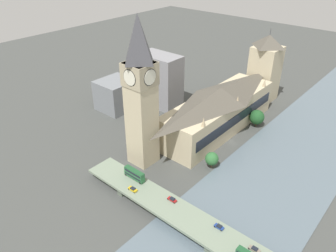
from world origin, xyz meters
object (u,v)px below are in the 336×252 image
at_px(road_bridge, 216,237).
at_px(double_decker_bus_lead, 134,174).
at_px(clock_tower, 141,92).
at_px(parliament_hall, 219,109).
at_px(car_northbound_tail, 172,199).
at_px(car_southbound_mid, 219,227).
at_px(victoria_tower, 265,68).
at_px(car_northbound_mid, 133,189).
at_px(car_northbound_lead, 254,249).

height_order(road_bridge, double_decker_bus_lead, double_decker_bus_lead).
relative_size(clock_tower, road_bridge, 0.55).
distance_m(parliament_hall, car_northbound_tail, 75.03).
bearing_deg(double_decker_bus_lead, parliament_hall, -89.61).
bearing_deg(car_southbound_mid, car_northbound_tail, 0.56).
distance_m(victoria_tower, double_decker_bus_lead, 128.27).
bearing_deg(double_decker_bus_lead, car_northbound_mid, 129.80).
relative_size(road_bridge, car_northbound_lead, 32.70).
height_order(double_decker_bus_lead, car_southbound_mid, double_decker_bus_lead).
distance_m(car_northbound_lead, car_southbound_mid, 15.31).
relative_size(double_decker_bus_lead, car_northbound_lead, 2.67).
bearing_deg(parliament_hall, car_northbound_mid, 94.20).
bearing_deg(car_southbound_mid, double_decker_bus_lead, 0.44).
bearing_deg(car_northbound_lead, car_northbound_tail, -0.59).
bearing_deg(car_northbound_mid, parliament_hall, -85.80).
relative_size(double_decker_bus_lead, car_northbound_mid, 2.57).
height_order(road_bridge, car_northbound_tail, car_northbound_tail).
bearing_deg(victoria_tower, car_northbound_lead, 115.84).
bearing_deg(victoria_tower, double_decker_bus_lead, 90.24).
xyz_separation_m(car_northbound_mid, car_southbound_mid, (-40.78, -6.60, -0.05)).
relative_size(victoria_tower, car_northbound_tail, 11.85).
bearing_deg(car_northbound_tail, victoria_tower, -79.69).
bearing_deg(double_decker_bus_lead, car_northbound_lead, 179.75).
height_order(clock_tower, car_northbound_lead, clock_tower).
bearing_deg(car_northbound_mid, road_bridge, -175.83).
distance_m(parliament_hall, car_southbound_mid, 84.98).
bearing_deg(car_northbound_mid, car_southbound_mid, -170.81).
relative_size(car_northbound_mid, car_northbound_tail, 1.03).
relative_size(car_northbound_lead, car_northbound_tail, 1.00).
height_order(parliament_hall, car_southbound_mid, parliament_hall).
bearing_deg(car_southbound_mid, road_bridge, 109.48).
relative_size(car_northbound_lead, car_northbound_mid, 0.96).
xyz_separation_m(victoria_tower, road_bridge, (-47.77, 130.52, -19.10)).
bearing_deg(car_northbound_tail, clock_tower, -27.11).
xyz_separation_m(clock_tower, victoria_tower, (-11.16, -109.65, -16.41)).
height_order(parliament_hall, car_northbound_tail, parliament_hall).
xyz_separation_m(victoria_tower, car_northbound_mid, (-5.74, 133.58, -17.44)).
height_order(parliament_hall, victoria_tower, victoria_tower).
height_order(car_northbound_lead, car_northbound_mid, car_northbound_mid).
xyz_separation_m(parliament_hall, double_decker_bus_lead, (-0.48, 71.08, -5.80)).
bearing_deg(parliament_hall, car_northbound_tail, 108.03).
bearing_deg(car_northbound_mid, clock_tower, -54.78).
height_order(double_decker_bus_lead, car_northbound_mid, double_decker_bus_lead).
height_order(car_northbound_mid, car_southbound_mid, car_northbound_mid).
relative_size(victoria_tower, car_southbound_mid, 13.14).
bearing_deg(car_northbound_tail, double_decker_bus_lead, 0.32).
bearing_deg(car_southbound_mid, car_northbound_lead, 177.66).
relative_size(clock_tower, victoria_tower, 1.50).
xyz_separation_m(road_bridge, double_decker_bus_lead, (47.23, -3.18, 3.70)).
height_order(victoria_tower, double_decker_bus_lead, victoria_tower).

